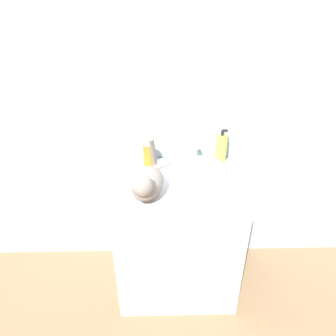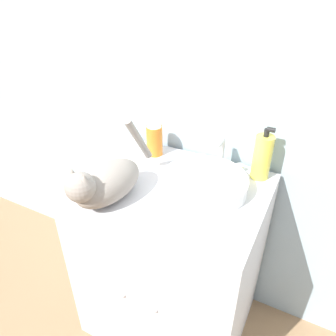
{
  "view_description": "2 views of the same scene",
  "coord_description": "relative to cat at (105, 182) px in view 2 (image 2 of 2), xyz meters",
  "views": [
    {
      "loc": [
        -0.09,
        -1.04,
        1.55
      ],
      "look_at": [
        -0.06,
        0.22,
        0.91
      ],
      "focal_mm": 28.0,
      "sensor_mm": 36.0,
      "label": 1
    },
    {
      "loc": [
        0.45,
        -0.64,
        1.55
      ],
      "look_at": [
        -0.01,
        0.26,
        0.91
      ],
      "focal_mm": 35.0,
      "sensor_mm": 36.0,
      "label": 2
    }
  ],
  "objects": [
    {
      "name": "vanity_cabinet",
      "position": [
        0.17,
        0.18,
        -0.49
      ],
      "size": [
        0.71,
        0.56,
        0.83
      ],
      "color": "silver",
      "rests_on": "ground_plane"
    },
    {
      "name": "wall_back",
      "position": [
        0.17,
        0.5,
        0.35
      ],
      "size": [
        6.0,
        0.05,
        2.5
      ],
      "color": "#9EB7C6",
      "rests_on": "ground_plane"
    },
    {
      "name": "faucet",
      "position": [
        0.29,
        0.38,
        -0.02
      ],
      "size": [
        0.2,
        0.09,
        0.14
      ],
      "color": "silver",
      "rests_on": "vanity_cabinet"
    },
    {
      "name": "spray_bottle",
      "position": [
        -0.01,
        0.36,
        0.0
      ],
      "size": [
        0.07,
        0.07,
        0.17
      ],
      "color": "orange",
      "rests_on": "vanity_cabinet"
    },
    {
      "name": "sink_basin",
      "position": [
        0.29,
        0.22,
        -0.05
      ],
      "size": [
        0.32,
        0.32,
        0.06
      ],
      "color": "white",
      "rests_on": "vanity_cabinet"
    },
    {
      "name": "cat",
      "position": [
        0.0,
        0.0,
        0.0
      ],
      "size": [
        0.19,
        0.42,
        0.26
      ],
      "rotation": [
        0.0,
        0.0,
        -1.71
      ],
      "color": "gray",
      "rests_on": "vanity_cabinet"
    },
    {
      "name": "soap_bottle",
      "position": [
        0.45,
        0.39,
        0.01
      ],
      "size": [
        0.07,
        0.07,
        0.22
      ],
      "color": "#EADB4C",
      "rests_on": "vanity_cabinet"
    }
  ]
}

